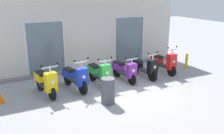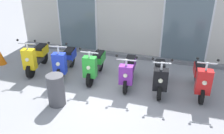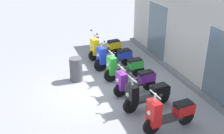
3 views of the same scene
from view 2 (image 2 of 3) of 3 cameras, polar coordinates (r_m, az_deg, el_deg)
The scene contains 10 objects.
ground_plane at distance 6.71m, azimuth -2.56°, elevation -6.78°, with size 40.00×40.00×0.00m, color #939399.
storefront_facade at distance 8.77m, azimuth 4.24°, elevation 14.30°, with size 8.90×0.50×3.88m.
scooter_yellow at distance 8.24m, azimuth -17.67°, elevation 2.26°, with size 0.64×1.52×1.26m.
scooter_blue at distance 7.72m, azimuth -11.07°, elevation 1.45°, with size 0.65×1.67×1.30m.
scooter_green at distance 7.38m, azimuth -4.12°, elevation 0.60°, with size 0.61×1.56×1.20m.
scooter_purple at distance 7.05m, azimuth 3.94°, elevation -0.77°, with size 0.60×1.50×1.13m.
scooter_black at distance 6.91m, azimuth 11.35°, elevation -1.97°, with size 0.58×1.56×1.20m.
scooter_red at distance 6.98m, azimuth 20.48°, elevation -2.47°, with size 0.54×1.53×1.28m.
trash_bin at distance 6.30m, azimuth -13.19°, elevation -5.39°, with size 0.44×0.44×0.85m, color #4C4C51.
traffic_cone at distance 9.29m, azimuth -25.01°, elevation 2.13°, with size 0.32×0.32×0.52m, color orange.
Camera 2 is at (1.99, -5.30, 3.61)m, focal length 38.32 mm.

